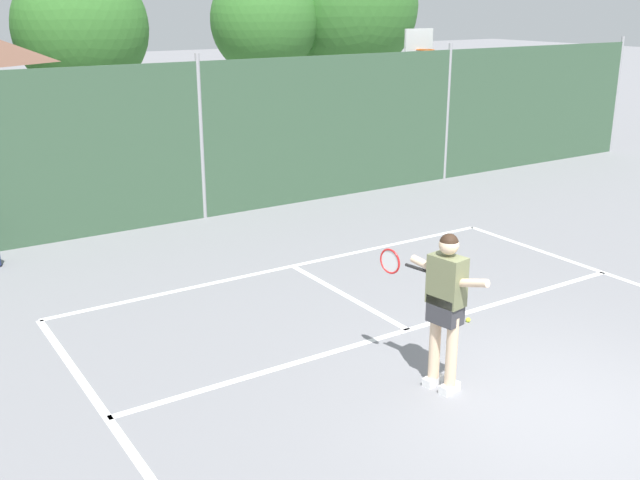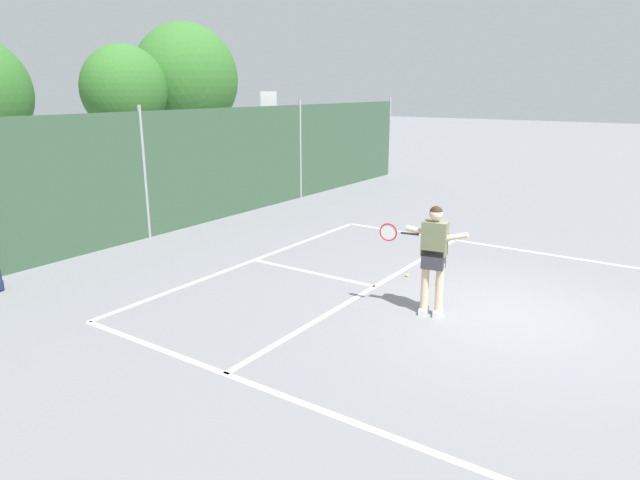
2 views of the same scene
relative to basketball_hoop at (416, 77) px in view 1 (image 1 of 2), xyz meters
The scene contains 7 objects.
ground_plane 13.05m from the basketball_hoop, 122.95° to the right, with size 120.00×120.00×0.00m, color gray.
court_markings 12.52m from the basketball_hoop, 124.59° to the right, with size 8.30×11.10×0.01m.
chainlink_fence 7.25m from the basketball_hoop, 165.71° to the right, with size 26.09×0.09×3.28m.
basketball_hoop is the anchor object (origin of this frame).
treeline_backdrop 8.91m from the basketball_hoop, 124.16° to the left, with size 24.96×4.53×6.59m.
tennis_player 12.45m from the basketball_hoop, 128.29° to the right, with size 0.42×1.41×1.85m.
tennis_ball 10.76m from the basketball_hoop, 125.59° to the right, with size 0.07×0.07×0.07m, color #CCE033.
Camera 1 is at (-5.98, -4.59, 4.23)m, focal length 41.81 mm.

